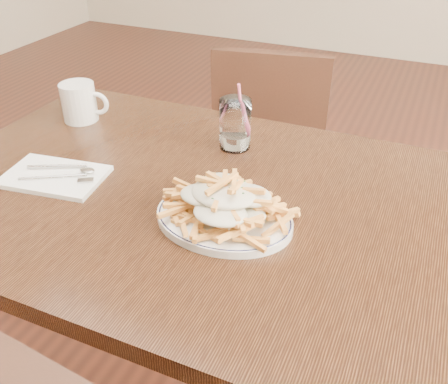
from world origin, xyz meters
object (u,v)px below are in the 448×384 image
at_px(chair_far, 271,142).
at_px(fries_plate, 224,218).
at_px(table, 197,221).
at_px(water_glass, 235,127).
at_px(loaded_fries, 224,198).
at_px(coffee_mug, 80,102).

xyz_separation_m(chair_far, fries_plate, (0.19, -0.86, 0.28)).
relative_size(table, water_glass, 7.23).
relative_size(fries_plate, loaded_fries, 1.06).
distance_m(table, fries_plate, 0.15).
distance_m(table, chair_far, 0.81).
relative_size(table, fries_plate, 4.09).
bearing_deg(fries_plate, coffee_mug, 153.06).
distance_m(chair_far, loaded_fries, 0.94).
relative_size(fries_plate, water_glass, 1.77).
xyz_separation_m(table, loaded_fries, (0.10, -0.08, 0.13)).
bearing_deg(loaded_fries, coffee_mug, 153.06).
bearing_deg(chair_far, table, -83.25).
xyz_separation_m(fries_plate, water_glass, (-0.10, 0.30, 0.04)).
height_order(fries_plate, loaded_fries, loaded_fries).
bearing_deg(fries_plate, chair_far, 102.47).
height_order(chair_far, water_glass, water_glass).
distance_m(table, water_glass, 0.26).
xyz_separation_m(fries_plate, loaded_fries, (0.00, 0.00, 0.05)).
height_order(table, chair_far, chair_far).
distance_m(table, coffee_mug, 0.50).
bearing_deg(chair_far, water_glass, -80.99).
bearing_deg(fries_plate, water_glass, 108.83).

